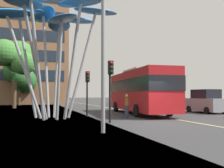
{
  "coord_description": "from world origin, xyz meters",
  "views": [
    {
      "loc": [
        -7.08,
        -13.44,
        1.65
      ],
      "look_at": [
        -0.84,
        5.76,
        2.5
      ],
      "focal_mm": 40.29,
      "sensor_mm": 36.0,
      "label": 1
    }
  ],
  "objects_px": {
    "car_parked_mid": "(206,102)",
    "street_lamp": "(111,23)",
    "traffic_light_kerb_near": "(110,78)",
    "car_parked_far": "(165,100)",
    "car_side_street": "(141,99)",
    "leaf_sculpture": "(49,20)",
    "pedestrian": "(127,106)",
    "car_far_side": "(124,98)",
    "red_bus": "(140,89)",
    "traffic_light_kerb_far": "(87,84)"
  },
  "relations": [
    {
      "from": "car_parked_mid",
      "to": "street_lamp",
      "type": "xyz_separation_m",
      "value": [
        -11.79,
        -8.56,
        3.83
      ]
    },
    {
      "from": "red_bus",
      "to": "car_side_street",
      "type": "distance_m",
      "value": 14.85
    },
    {
      "from": "car_parked_mid",
      "to": "street_lamp",
      "type": "bearing_deg",
      "value": -144.0
    },
    {
      "from": "traffic_light_kerb_near",
      "to": "leaf_sculpture",
      "type": "bearing_deg",
      "value": 128.86
    },
    {
      "from": "leaf_sculpture",
      "to": "traffic_light_kerb_near",
      "type": "relative_size",
      "value": 2.78
    },
    {
      "from": "red_bus",
      "to": "street_lamp",
      "type": "distance_m",
      "value": 11.1
    },
    {
      "from": "car_side_street",
      "to": "street_lamp",
      "type": "distance_m",
      "value": 25.82
    },
    {
      "from": "red_bus",
      "to": "car_parked_far",
      "type": "height_order",
      "value": "red_bus"
    },
    {
      "from": "red_bus",
      "to": "car_side_street",
      "type": "bearing_deg",
      "value": 65.14
    },
    {
      "from": "car_parked_mid",
      "to": "street_lamp",
      "type": "distance_m",
      "value": 15.06
    },
    {
      "from": "car_parked_far",
      "to": "pedestrian",
      "type": "xyz_separation_m",
      "value": [
        -8.75,
        -9.9,
        -0.18
      ]
    },
    {
      "from": "car_far_side",
      "to": "traffic_light_kerb_near",
      "type": "bearing_deg",
      "value": -112.23
    },
    {
      "from": "car_far_side",
      "to": "pedestrian",
      "type": "xyz_separation_m",
      "value": [
        -8.81,
        -23.92,
        -0.21
      ]
    },
    {
      "from": "car_far_side",
      "to": "pedestrian",
      "type": "distance_m",
      "value": 25.5
    },
    {
      "from": "car_far_side",
      "to": "street_lamp",
      "type": "relative_size",
      "value": 0.53
    },
    {
      "from": "traffic_light_kerb_near",
      "to": "car_parked_mid",
      "type": "bearing_deg",
      "value": 25.62
    },
    {
      "from": "red_bus",
      "to": "car_far_side",
      "type": "relative_size",
      "value": 2.69
    },
    {
      "from": "leaf_sculpture",
      "to": "car_far_side",
      "type": "xyz_separation_m",
      "value": [
        14.01,
        22.24,
        -5.88
      ]
    },
    {
      "from": "leaf_sculpture",
      "to": "street_lamp",
      "type": "xyz_separation_m",
      "value": [
        2.19,
        -7.48,
        -2.11
      ]
    },
    {
      "from": "car_side_street",
      "to": "street_lamp",
      "type": "bearing_deg",
      "value": -117.5
    },
    {
      "from": "leaf_sculpture",
      "to": "pedestrian",
      "type": "height_order",
      "value": "leaf_sculpture"
    },
    {
      "from": "red_bus",
      "to": "pedestrian",
      "type": "bearing_deg",
      "value": -126.77
    },
    {
      "from": "traffic_light_kerb_near",
      "to": "pedestrian",
      "type": "xyz_separation_m",
      "value": [
        1.94,
        2.37,
        -1.78
      ]
    },
    {
      "from": "car_far_side",
      "to": "street_lamp",
      "type": "distance_m",
      "value": 32.2
    },
    {
      "from": "red_bus",
      "to": "leaf_sculpture",
      "type": "relative_size",
      "value": 1.07
    },
    {
      "from": "street_lamp",
      "to": "car_parked_far",
      "type": "bearing_deg",
      "value": 53.14
    },
    {
      "from": "traffic_light_kerb_near",
      "to": "street_lamp",
      "type": "relative_size",
      "value": 0.48
    },
    {
      "from": "leaf_sculpture",
      "to": "car_parked_far",
      "type": "bearing_deg",
      "value": 30.48
    },
    {
      "from": "car_side_street",
      "to": "traffic_light_kerb_near",
      "type": "bearing_deg",
      "value": -119.13
    },
    {
      "from": "leaf_sculpture",
      "to": "car_parked_mid",
      "type": "relative_size",
      "value": 2.47
    },
    {
      "from": "traffic_light_kerb_near",
      "to": "traffic_light_kerb_far",
      "type": "bearing_deg",
      "value": 95.37
    },
    {
      "from": "traffic_light_kerb_near",
      "to": "car_side_street",
      "type": "height_order",
      "value": "traffic_light_kerb_near"
    },
    {
      "from": "traffic_light_kerb_far",
      "to": "car_parked_far",
      "type": "xyz_separation_m",
      "value": [
        11.1,
        7.9,
        -1.43
      ]
    },
    {
      "from": "red_bus",
      "to": "car_side_street",
      "type": "relative_size",
      "value": 2.52
    },
    {
      "from": "car_side_street",
      "to": "pedestrian",
      "type": "relative_size",
      "value": 2.54
    },
    {
      "from": "car_parked_mid",
      "to": "car_side_street",
      "type": "height_order",
      "value": "car_side_street"
    },
    {
      "from": "leaf_sculpture",
      "to": "car_parked_far",
      "type": "distance_m",
      "value": 17.24
    },
    {
      "from": "car_far_side",
      "to": "street_lamp",
      "type": "xyz_separation_m",
      "value": [
        -11.82,
        -29.72,
        3.76
      ]
    },
    {
      "from": "pedestrian",
      "to": "car_parked_far",
      "type": "bearing_deg",
      "value": 48.52
    },
    {
      "from": "red_bus",
      "to": "car_parked_mid",
      "type": "height_order",
      "value": "red_bus"
    },
    {
      "from": "traffic_light_kerb_far",
      "to": "pedestrian",
      "type": "distance_m",
      "value": 3.48
    },
    {
      "from": "traffic_light_kerb_far",
      "to": "street_lamp",
      "type": "relative_size",
      "value": 0.45
    },
    {
      "from": "street_lamp",
      "to": "car_parked_mid",
      "type": "bearing_deg",
      "value": 36.0
    },
    {
      "from": "traffic_light_kerb_near",
      "to": "red_bus",
      "type": "bearing_deg",
      "value": 52.19
    },
    {
      "from": "car_parked_mid",
      "to": "car_side_street",
      "type": "distance_m",
      "value": 14.09
    },
    {
      "from": "traffic_light_kerb_near",
      "to": "car_parked_far",
      "type": "height_order",
      "value": "traffic_light_kerb_near"
    },
    {
      "from": "traffic_light_kerb_near",
      "to": "pedestrian",
      "type": "relative_size",
      "value": 2.16
    },
    {
      "from": "leaf_sculpture",
      "to": "car_far_side",
      "type": "bearing_deg",
      "value": 57.79
    },
    {
      "from": "car_parked_mid",
      "to": "pedestrian",
      "type": "bearing_deg",
      "value": -162.49
    },
    {
      "from": "street_lamp",
      "to": "pedestrian",
      "type": "height_order",
      "value": "street_lamp"
    }
  ]
}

